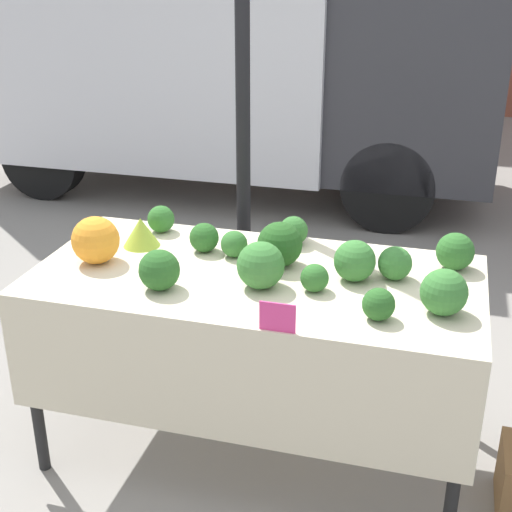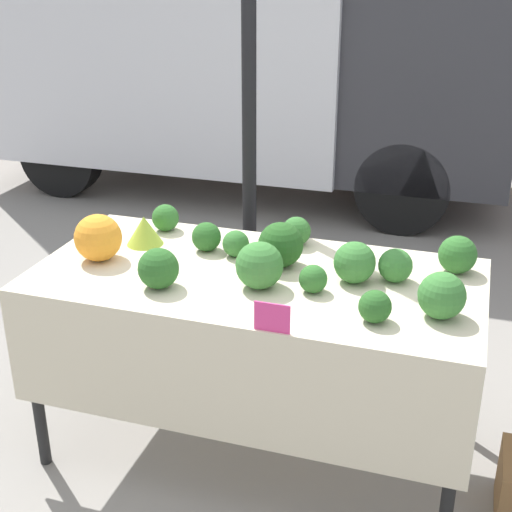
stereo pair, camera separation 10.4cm
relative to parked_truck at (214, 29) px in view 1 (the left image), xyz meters
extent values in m
plane|color=gray|center=(1.39, -3.63, -1.43)|extent=(40.00, 40.00, 0.00)
cylinder|color=black|center=(1.13, -2.92, -0.03)|extent=(0.07, 0.07, 2.79)
cube|color=silver|center=(-0.48, 0.00, 0.10)|extent=(3.25, 1.83, 2.38)
cube|color=#333338|center=(1.80, 0.00, -0.24)|extent=(1.31, 1.68, 1.72)
cylinder|color=black|center=(1.67, -0.73, -1.06)|extent=(0.74, 0.22, 0.74)
cylinder|color=black|center=(1.67, 0.73, -1.06)|extent=(0.74, 0.22, 0.74)
cylinder|color=black|center=(-1.38, -0.73, -1.06)|extent=(0.74, 0.22, 0.74)
cylinder|color=black|center=(-1.38, 0.73, -1.06)|extent=(0.74, 0.22, 0.74)
cube|color=beige|center=(1.39, -3.63, -0.57)|extent=(1.82, 0.89, 0.03)
cube|color=beige|center=(1.39, -4.07, -0.83)|extent=(1.82, 0.01, 0.48)
cylinder|color=black|center=(0.54, -4.01, -1.01)|extent=(0.05, 0.05, 0.84)
cylinder|color=black|center=(2.24, -4.01, -1.01)|extent=(0.05, 0.05, 0.84)
cylinder|color=black|center=(0.54, -3.24, -1.01)|extent=(0.05, 0.05, 0.84)
cylinder|color=black|center=(2.24, -3.24, -1.01)|extent=(0.05, 0.05, 0.84)
sphere|color=orange|center=(0.71, -3.69, -0.46)|extent=(0.20, 0.20, 0.20)
cone|color=#93B238|center=(0.82, -3.47, -0.49)|extent=(0.16, 0.16, 0.13)
sphere|color=#336B2D|center=(1.46, -3.27, -0.49)|extent=(0.13, 0.13, 0.13)
sphere|color=#387533|center=(1.78, -3.57, -0.48)|extent=(0.17, 0.17, 0.17)
sphere|color=#387533|center=(2.13, -3.77, -0.47)|extent=(0.17, 0.17, 0.17)
sphere|color=#285B23|center=(1.06, -3.86, -0.48)|extent=(0.16, 0.16, 0.16)
sphere|color=#285B23|center=(1.91, -3.88, -0.50)|extent=(0.12, 0.12, 0.12)
sphere|color=#2D6628|center=(1.65, -3.71, -0.50)|extent=(0.11, 0.11, 0.11)
sphere|color=#387533|center=(1.44, -3.74, -0.47)|extent=(0.19, 0.19, 0.19)
sphere|color=#387533|center=(1.93, -3.52, -0.49)|extent=(0.14, 0.14, 0.14)
sphere|color=#336B2D|center=(1.25, -3.48, -0.50)|extent=(0.12, 0.12, 0.12)
sphere|color=#2D6628|center=(0.84, -3.29, -0.50)|extent=(0.13, 0.13, 0.13)
sphere|color=#23511E|center=(1.46, -3.52, -0.46)|extent=(0.19, 0.19, 0.19)
sphere|color=#2D6628|center=(2.16, -3.36, -0.48)|extent=(0.16, 0.16, 0.16)
sphere|color=#285B23|center=(1.11, -3.46, -0.50)|extent=(0.13, 0.13, 0.13)
cube|color=#E53D84|center=(1.58, -4.06, -0.50)|extent=(0.13, 0.01, 0.11)
camera|label=1|loc=(2.09, -6.16, 0.67)|focal=50.00mm
camera|label=2|loc=(2.19, -6.13, 0.67)|focal=50.00mm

